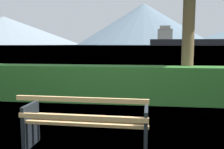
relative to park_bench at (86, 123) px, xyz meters
name	(u,v)px	position (x,y,z in m)	size (l,w,h in m)	color
ground_plane	(87,149)	(0.00, 0.06, -0.43)	(1400.00, 1400.00, 0.00)	#567A38
water_surface	(143,45)	(0.00, 306.73, -0.43)	(620.00, 620.00, 0.00)	slate
park_bench	(86,123)	(0.00, 0.00, 0.00)	(1.86, 0.61, 0.87)	tan
hedge_row	(113,84)	(0.00, 3.24, 0.07)	(7.49, 0.73, 0.99)	#2D6B28
cargo_ship_large	(185,40)	(44.02, 272.35, 5.45)	(86.70, 14.48, 21.02)	#232328
distant_hills	(122,29)	(-46.77, 544.63, 34.24)	(887.80, 362.91, 88.00)	gray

